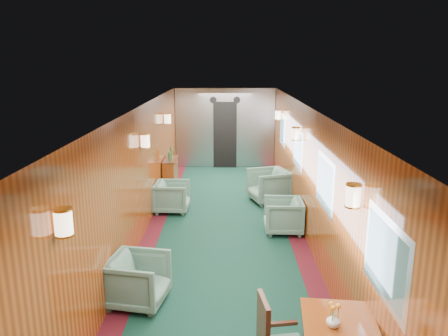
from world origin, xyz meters
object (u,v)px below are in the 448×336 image
object	(u,v)px
armchair_right_near	(283,216)
armchair_right_far	(269,186)
armchair_left_near	(138,280)
credenza	(171,175)
armchair_left_far	(172,197)

from	to	relation	value
armchair_right_near	armchair_right_far	bearing A→B (deg)	-174.98
armchair_right_near	armchair_left_near	bearing A→B (deg)	-39.93
credenza	armchair_right_far	bearing A→B (deg)	-18.63
credenza	armchair_left_near	xyz separation A→B (m)	(0.21, -5.16, -0.09)
credenza	armchair_left_far	xyz separation A→B (m)	(0.22, -1.47, -0.10)
armchair_right_near	armchair_right_far	xyz separation A→B (m)	(-0.10, 1.83, 0.06)
armchair_left_far	armchair_right_near	size ratio (longest dim) A/B	1.01
credenza	armchair_left_near	world-z (taller)	credenza
armchair_left_far	armchair_right_far	size ratio (longest dim) A/B	0.87
credenza	armchair_left_near	size ratio (longest dim) A/B	1.49
armchair_left_near	armchair_left_far	xyz separation A→B (m)	(0.01, 3.69, -0.01)
armchair_left_near	armchair_left_far	world-z (taller)	armchair_left_near
armchair_left_far	credenza	bearing A→B (deg)	10.94
armchair_left_near	armchair_right_far	bearing A→B (deg)	-15.73
armchair_left_near	armchair_right_far	distance (m)	4.87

